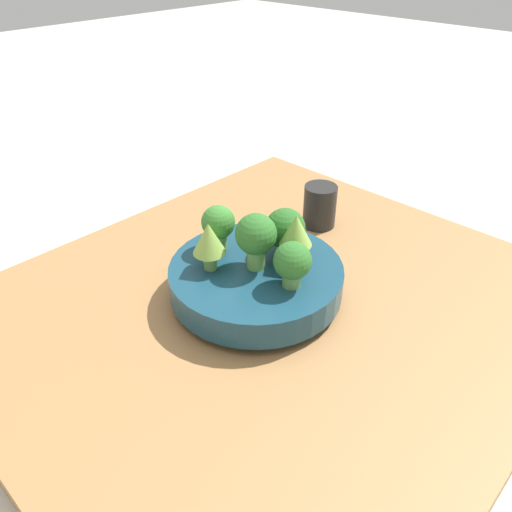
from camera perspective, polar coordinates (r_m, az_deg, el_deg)
ground_plane at (r=0.85m, az=1.89°, el=-7.37°), size 6.00×6.00×0.00m
table at (r=0.83m, az=1.92°, el=-6.18°), size 0.89×0.80×0.05m
bowl at (r=0.80m, az=-0.00°, el=-2.66°), size 0.28×0.28×0.06m
broccoli_floret_back at (r=0.73m, az=4.17°, el=-0.71°), size 0.06×0.06×0.07m
broccoli_floret_center at (r=0.76m, az=-0.00°, el=2.23°), size 0.06×0.06×0.09m
romanesco_piece_near at (r=0.76m, az=-5.41°, el=1.80°), size 0.05×0.05×0.08m
broccoli_floret_left at (r=0.80m, az=3.33°, el=3.08°), size 0.07×0.07×0.08m
romanesco_piece_far at (r=0.77m, az=4.58°, el=2.47°), size 0.05×0.05×0.09m
broccoli_floret_front at (r=0.81m, az=-4.32°, el=3.65°), size 0.06×0.06×0.08m
cup at (r=1.01m, az=7.30°, el=5.69°), size 0.07×0.07×0.09m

